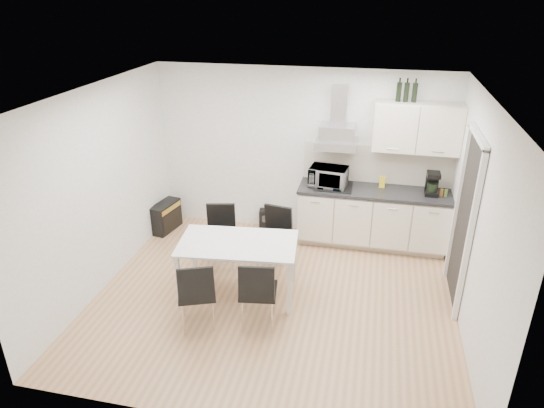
# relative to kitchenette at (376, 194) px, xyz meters

# --- Properties ---
(ground) EXTENTS (4.50, 4.50, 0.00)m
(ground) POSITION_rel_kitchenette_xyz_m (-1.18, -1.73, -0.83)
(ground) COLOR tan
(ground) RESTS_ON ground
(wall_back) EXTENTS (4.50, 0.10, 2.60)m
(wall_back) POSITION_rel_kitchenette_xyz_m (-1.18, 0.27, 0.47)
(wall_back) COLOR white
(wall_back) RESTS_ON ground
(wall_front) EXTENTS (4.50, 0.10, 2.60)m
(wall_front) POSITION_rel_kitchenette_xyz_m (-1.18, -3.73, 0.47)
(wall_front) COLOR white
(wall_front) RESTS_ON ground
(wall_left) EXTENTS (0.10, 4.00, 2.60)m
(wall_left) POSITION_rel_kitchenette_xyz_m (-3.43, -1.73, 0.47)
(wall_left) COLOR white
(wall_left) RESTS_ON ground
(wall_right) EXTENTS (0.10, 4.00, 2.60)m
(wall_right) POSITION_rel_kitchenette_xyz_m (1.07, -1.73, 0.47)
(wall_right) COLOR white
(wall_right) RESTS_ON ground
(ceiling) EXTENTS (4.50, 4.50, 0.00)m
(ceiling) POSITION_rel_kitchenette_xyz_m (-1.18, -1.73, 1.77)
(ceiling) COLOR white
(ceiling) RESTS_ON wall_back
(doorway) EXTENTS (0.08, 1.04, 2.10)m
(doorway) POSITION_rel_kitchenette_xyz_m (1.03, -1.18, 0.22)
(doorway) COLOR white
(doorway) RESTS_ON ground
(kitchenette) EXTENTS (2.22, 0.64, 2.52)m
(kitchenette) POSITION_rel_kitchenette_xyz_m (0.00, 0.00, 0.00)
(kitchenette) COLOR beige
(kitchenette) RESTS_ON ground
(dining_table) EXTENTS (1.54, 0.98, 0.75)m
(dining_table) POSITION_rel_kitchenette_xyz_m (-1.65, -1.71, -0.16)
(dining_table) COLOR white
(dining_table) RESTS_ON ground
(chair_far_left) EXTENTS (0.54, 0.59, 0.88)m
(chair_far_left) POSITION_rel_kitchenette_xyz_m (-2.08, -1.09, -0.39)
(chair_far_left) COLOR black
(chair_far_left) RESTS_ON ground
(chair_far_right) EXTENTS (0.52, 0.56, 0.88)m
(chair_far_right) POSITION_rel_kitchenette_xyz_m (-1.35, -0.99, -0.39)
(chair_far_right) COLOR black
(chair_far_right) RESTS_ON ground
(chair_near_left) EXTENTS (0.59, 0.63, 0.88)m
(chair_near_left) POSITION_rel_kitchenette_xyz_m (-1.94, -2.42, -0.39)
(chair_near_left) COLOR black
(chair_near_left) RESTS_ON ground
(chair_near_right) EXTENTS (0.51, 0.56, 0.88)m
(chair_near_right) POSITION_rel_kitchenette_xyz_m (-1.25, -2.25, -0.39)
(chair_near_right) COLOR black
(chair_near_right) RESTS_ON ground
(guitar_amp) EXTENTS (0.35, 0.60, 0.47)m
(guitar_amp) POSITION_rel_kitchenette_xyz_m (-3.29, -0.24, -0.59)
(guitar_amp) COLOR black
(guitar_amp) RESTS_ON ground
(floor_speaker) EXTENTS (0.22, 0.20, 0.33)m
(floor_speaker) POSITION_rel_kitchenette_xyz_m (-1.73, 0.17, -0.67)
(floor_speaker) COLOR black
(floor_speaker) RESTS_ON ground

